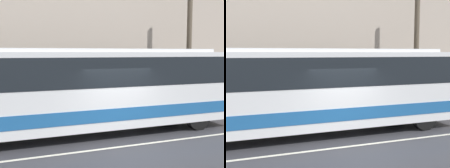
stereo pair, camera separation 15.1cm
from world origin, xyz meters
TOP-DOWN VIEW (x-y plane):
  - ground_plane at (0.00, 0.00)m, footprint 60.00×60.00m
  - sidewalk at (0.00, 5.33)m, footprint 60.00×2.67m
  - building_facade at (0.00, 6.81)m, footprint 60.00×0.35m
  - lane_stripe at (0.00, 0.00)m, footprint 54.00×0.14m
  - transit_bus at (-0.98, 1.99)m, footprint 12.21×2.49m
  - utility_pole_near at (5.80, 4.75)m, footprint 0.27×0.27m

SIDE VIEW (x-z plane):
  - ground_plane at x=0.00m, z-range 0.00..0.00m
  - lane_stripe at x=0.00m, z-range 0.00..0.01m
  - sidewalk at x=0.00m, z-range 0.00..0.15m
  - transit_bus at x=-0.98m, z-range 0.20..3.39m
  - utility_pole_near at x=5.80m, z-range 0.15..7.15m
  - building_facade at x=0.00m, z-range -0.18..9.80m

